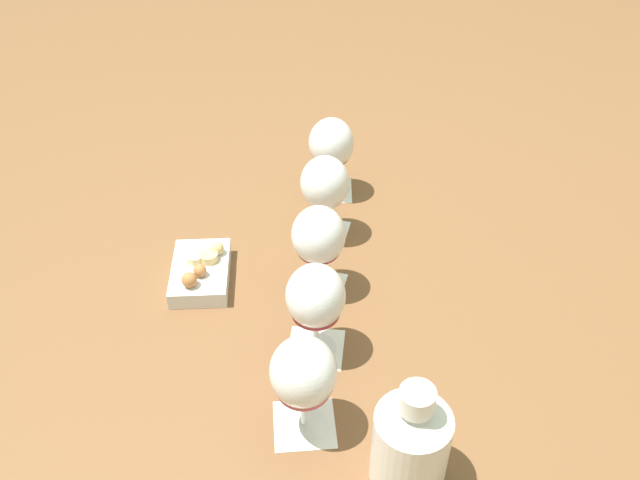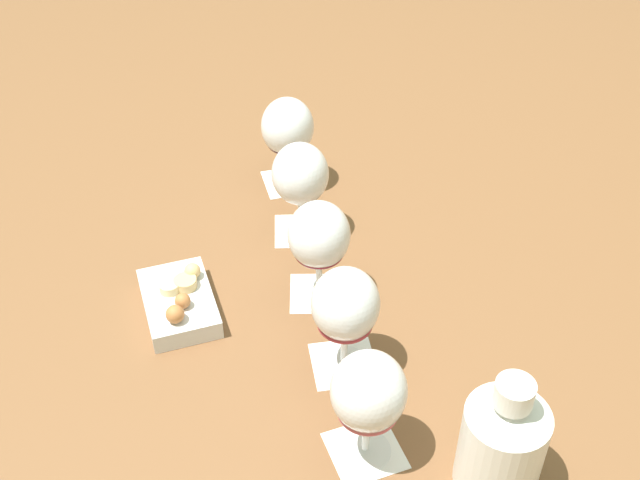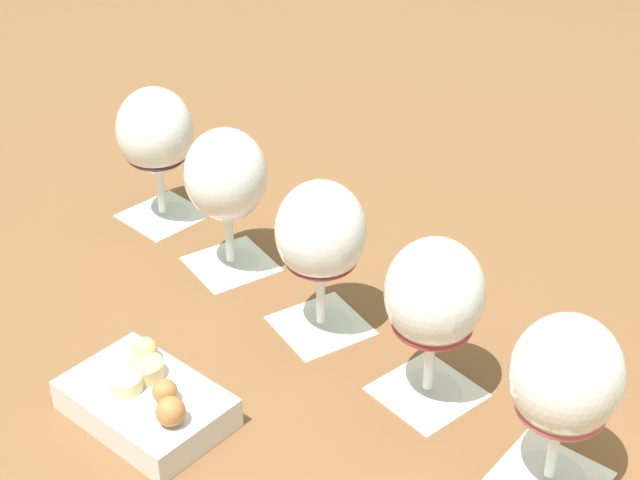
% 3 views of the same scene
% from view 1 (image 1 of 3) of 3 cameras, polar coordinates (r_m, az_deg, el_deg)
% --- Properties ---
extents(ground_plane, '(8.00, 8.00, 0.00)m').
position_cam_1_polar(ground_plane, '(1.27, -0.12, -3.95)').
color(ground_plane, brown).
extents(tasting_card_0, '(0.13, 0.13, 0.00)m').
position_cam_1_polar(tasting_card_0, '(1.06, -1.31, -15.25)').
color(tasting_card_0, white).
rests_on(tasting_card_0, ground_plane).
extents(tasting_card_1, '(0.13, 0.13, 0.00)m').
position_cam_1_polar(tasting_card_1, '(1.16, -0.35, -9.08)').
color(tasting_card_1, white).
rests_on(tasting_card_1, ground_plane).
extents(tasting_card_2, '(0.13, 0.13, 0.00)m').
position_cam_1_polar(tasting_card_2, '(1.27, -0.12, -3.76)').
color(tasting_card_2, white).
rests_on(tasting_card_2, ground_plane).
extents(tasting_card_3, '(0.13, 0.13, 0.00)m').
position_cam_1_polar(tasting_card_3, '(1.39, 0.39, 0.66)').
color(tasting_card_3, white).
rests_on(tasting_card_3, ground_plane).
extents(tasting_card_4, '(0.13, 0.13, 0.00)m').
position_cam_1_polar(tasting_card_4, '(1.51, 0.91, 4.18)').
color(tasting_card_4, white).
rests_on(tasting_card_4, ground_plane).
extents(wine_glass_0, '(0.10, 0.10, 0.18)m').
position_cam_1_polar(wine_glass_0, '(0.97, -1.41, -11.31)').
color(wine_glass_0, white).
rests_on(wine_glass_0, tasting_card_0).
extents(wine_glass_1, '(0.10, 0.10, 0.18)m').
position_cam_1_polar(wine_glass_1, '(1.08, -0.38, -5.00)').
color(wine_glass_1, white).
rests_on(wine_glass_1, tasting_card_1).
extents(wine_glass_2, '(0.10, 0.10, 0.18)m').
position_cam_1_polar(wine_glass_2, '(1.19, -0.13, 0.25)').
color(wine_glass_2, white).
rests_on(wine_glass_2, tasting_card_2).
extents(wine_glass_3, '(0.10, 0.10, 0.18)m').
position_cam_1_polar(wine_glass_3, '(1.32, 0.41, 4.54)').
color(wine_glass_3, white).
rests_on(wine_glass_3, tasting_card_3).
extents(wine_glass_4, '(0.10, 0.10, 0.18)m').
position_cam_1_polar(wine_glass_4, '(1.45, 0.96, 7.89)').
color(wine_glass_4, white).
rests_on(wine_glass_4, tasting_card_4).
extents(ceramic_vase, '(0.11, 0.11, 0.19)m').
position_cam_1_polar(ceramic_vase, '(0.96, 7.67, -16.48)').
color(ceramic_vase, white).
rests_on(ceramic_vase, ground_plane).
extents(snack_dish, '(0.17, 0.19, 0.06)m').
position_cam_1_polar(snack_dish, '(1.29, -10.00, -2.60)').
color(snack_dish, silver).
rests_on(snack_dish, ground_plane).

